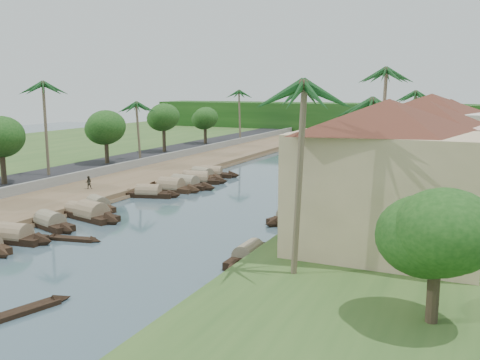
% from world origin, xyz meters
% --- Properties ---
extents(ground, '(220.00, 220.00, 0.00)m').
position_xyz_m(ground, '(0.00, 0.00, 0.00)').
color(ground, '#3D525C').
rests_on(ground, ground).
extents(left_bank, '(10.00, 180.00, 0.80)m').
position_xyz_m(left_bank, '(-16.00, 20.00, 0.40)').
color(left_bank, brown).
rests_on(left_bank, ground).
extents(right_bank, '(16.00, 180.00, 1.20)m').
position_xyz_m(right_bank, '(19.00, 20.00, 0.60)').
color(right_bank, '#2D4E1F').
rests_on(right_bank, ground).
extents(road, '(8.00, 180.00, 1.40)m').
position_xyz_m(road, '(-24.50, 20.00, 0.70)').
color(road, black).
rests_on(road, ground).
extents(retaining_wall, '(0.40, 180.00, 1.10)m').
position_xyz_m(retaining_wall, '(-20.20, 20.00, 1.35)').
color(retaining_wall, slate).
rests_on(retaining_wall, left_bank).
extents(treeline, '(120.00, 14.00, 8.00)m').
position_xyz_m(treeline, '(0.00, 100.00, 4.00)').
color(treeline, '#133C10').
rests_on(treeline, ground).
extents(bridge, '(28.00, 4.00, 2.40)m').
position_xyz_m(bridge, '(0.00, 72.00, 1.72)').
color(bridge, '#97988E').
rests_on(bridge, ground).
extents(building_near, '(14.85, 14.85, 10.20)m').
position_xyz_m(building_near, '(18.99, -2.00, 6.38)').
color(building_near, '#D3B68D').
rests_on(building_near, right_bank).
extents(building_mid, '(14.11, 14.11, 9.70)m').
position_xyz_m(building_mid, '(19.99, 14.00, 6.13)').
color(building_mid, '#D4A396').
rests_on(building_mid, right_bank).
extents(building_far, '(15.59, 15.59, 10.20)m').
position_xyz_m(building_far, '(18.99, 28.00, 6.38)').
color(building_far, silver).
rests_on(building_far, right_bank).
extents(building_distant, '(12.62, 12.62, 9.20)m').
position_xyz_m(building_distant, '(19.99, 48.00, 5.88)').
color(building_distant, '#D3B68D').
rests_on(building_distant, right_bank).
extents(sampan_1, '(7.52, 2.58, 2.20)m').
position_xyz_m(sampan_1, '(-8.76, -7.45, 0.42)').
color(sampan_1, black).
rests_on(sampan_1, ground).
extents(sampan_3, '(7.77, 3.83, 2.08)m').
position_xyz_m(sampan_3, '(-9.33, -2.91, 0.41)').
color(sampan_3, black).
rests_on(sampan_3, ground).
extents(sampan_4, '(6.64, 2.59, 1.90)m').
position_xyz_m(sampan_4, '(-9.97, 1.41, 0.41)').
color(sampan_4, black).
rests_on(sampan_4, ground).
extents(sampan_5, '(8.19, 3.82, 2.50)m').
position_xyz_m(sampan_5, '(-8.01, 1.01, 0.42)').
color(sampan_5, black).
rests_on(sampan_5, ground).
extents(sampan_6, '(6.64, 4.25, 2.02)m').
position_xyz_m(sampan_6, '(-10.02, 4.32, 0.41)').
color(sampan_6, black).
rests_on(sampan_6, ground).
extents(sampan_7, '(7.82, 3.62, 2.07)m').
position_xyz_m(sampan_7, '(-8.99, 11.74, 0.41)').
color(sampan_7, black).
rests_on(sampan_7, ground).
extents(sampan_8, '(8.09, 2.43, 2.45)m').
position_xyz_m(sampan_8, '(-8.49, 15.68, 0.42)').
color(sampan_8, black).
rests_on(sampan_8, ground).
extents(sampan_9, '(9.34, 2.73, 2.31)m').
position_xyz_m(sampan_9, '(-8.19, 18.39, 0.42)').
color(sampan_9, black).
rests_on(sampan_9, ground).
extents(sampan_10, '(6.93, 1.84, 1.94)m').
position_xyz_m(sampan_10, '(-9.53, 22.69, 0.41)').
color(sampan_10, black).
rests_on(sampan_10, ground).
extents(sampan_11, '(8.13, 4.83, 2.31)m').
position_xyz_m(sampan_11, '(-8.11, 21.39, 0.42)').
color(sampan_11, black).
rests_on(sampan_11, ground).
extents(sampan_12, '(8.60, 4.52, 2.07)m').
position_xyz_m(sampan_12, '(-9.60, 25.41, 0.41)').
color(sampan_12, black).
rests_on(sampan_12, ground).
extents(sampan_13, '(8.34, 3.86, 2.24)m').
position_xyz_m(sampan_13, '(-8.80, 26.59, 0.42)').
color(sampan_13, black).
rests_on(sampan_13, ground).
extents(sampan_14, '(1.59, 7.42, 1.85)m').
position_xyz_m(sampan_14, '(10.09, -4.00, 0.40)').
color(sampan_14, black).
rests_on(sampan_14, ground).
extents(sampan_15, '(3.87, 7.56, 2.03)m').
position_xyz_m(sampan_15, '(9.17, 8.07, 0.41)').
color(sampan_15, black).
rests_on(sampan_15, ground).
extents(sampan_16, '(2.80, 8.19, 2.00)m').
position_xyz_m(sampan_16, '(8.84, 21.56, 0.41)').
color(sampan_16, black).
rests_on(sampan_16, ground).
extents(canoe_0, '(2.73, 6.43, 0.85)m').
position_xyz_m(canoe_0, '(2.41, -17.58, 0.10)').
color(canoe_0, black).
rests_on(canoe_0, ground).
extents(canoe_1, '(5.11, 1.79, 0.82)m').
position_xyz_m(canoe_1, '(-4.76, -5.24, 0.10)').
color(canoe_1, black).
rests_on(canoe_1, ground).
extents(canoe_2, '(5.74, 2.72, 0.84)m').
position_xyz_m(canoe_2, '(-10.59, 17.24, 0.10)').
color(canoe_2, black).
rests_on(canoe_2, ground).
extents(palm_0, '(3.20, 3.20, 12.67)m').
position_xyz_m(palm_0, '(15.00, -8.31, 12.03)').
color(palm_0, '#6E5E49').
rests_on(palm_0, ground).
extents(palm_1, '(3.20, 3.20, 11.42)m').
position_xyz_m(palm_1, '(16.00, 5.90, 10.83)').
color(palm_1, '#6E5E49').
rests_on(palm_1, ground).
extents(palm_2, '(3.20, 3.20, 14.23)m').
position_xyz_m(palm_2, '(15.00, 19.46, 13.53)').
color(palm_2, '#6E5E49').
rests_on(palm_2, ground).
extents(palm_3, '(3.20, 3.20, 11.75)m').
position_xyz_m(palm_3, '(16.00, 38.21, 11.16)').
color(palm_3, '#6E5E49').
rests_on(palm_3, ground).
extents(palm_5, '(3.20, 3.20, 12.72)m').
position_xyz_m(palm_5, '(-24.00, 12.25, 12.29)').
color(palm_5, '#6E5E49').
rests_on(palm_5, ground).
extents(palm_6, '(3.20, 3.20, 9.90)m').
position_xyz_m(palm_6, '(-22.00, 28.77, 9.57)').
color(palm_6, '#6E5E49').
rests_on(palm_6, ground).
extents(palm_7, '(3.20, 3.20, 10.51)m').
position_xyz_m(palm_7, '(14.00, 56.21, 9.96)').
color(palm_7, '#6E5E49').
rests_on(palm_7, ground).
extents(palm_8, '(3.20, 3.20, 11.45)m').
position_xyz_m(palm_8, '(-20.50, 61.80, 11.06)').
color(palm_8, '#6E5E49').
rests_on(palm_8, ground).
extents(tree_2, '(5.19, 5.19, 7.40)m').
position_xyz_m(tree_2, '(-24.00, 5.48, 6.59)').
color(tree_2, '#493C2A').
rests_on(tree_2, ground).
extents(tree_3, '(5.47, 5.47, 7.31)m').
position_xyz_m(tree_3, '(-24.00, 23.62, 6.39)').
color(tree_3, '#493C2A').
rests_on(tree_3, ground).
extents(tree_4, '(5.09, 5.09, 7.82)m').
position_xyz_m(tree_4, '(-24.00, 38.74, 7.04)').
color(tree_4, '#493C2A').
rests_on(tree_4, ground).
extents(tree_5, '(4.69, 4.69, 6.73)m').
position_xyz_m(tree_5, '(-24.00, 53.36, 6.12)').
color(tree_5, '#493C2A').
rests_on(tree_5, ground).
extents(tree_6, '(4.49, 4.49, 6.66)m').
position_xyz_m(tree_6, '(24.00, 30.54, 5.93)').
color(tree_6, '#493C2A').
rests_on(tree_6, ground).
extents(tree_7, '(4.74, 4.74, 6.26)m').
position_xyz_m(tree_7, '(23.00, -12.01, 5.44)').
color(tree_7, '#493C2A').
rests_on(tree_7, ground).
extents(person_far, '(0.89, 0.87, 1.44)m').
position_xyz_m(person_far, '(-15.53, 9.55, 1.52)').
color(person_far, '#2F2C21').
rests_on(person_far, left_bank).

